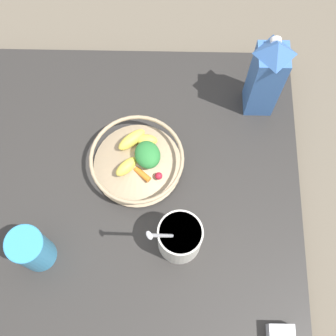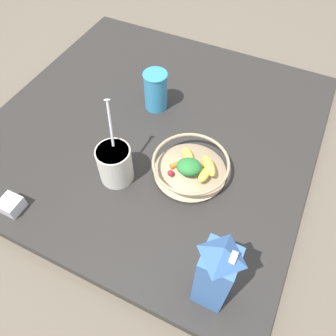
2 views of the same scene
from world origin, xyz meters
TOP-DOWN VIEW (x-y plane):
  - ground_plane at (0.00, 0.00)m, footprint 6.00×6.00m
  - countertop at (0.00, 0.00)m, footprint 1.11×1.11m
  - fruit_bowl at (-0.14, -0.20)m, footprint 0.24×0.24m
  - milk_carton at (-0.46, -0.39)m, footprint 0.07×0.07m
  - yogurt_tub at (-0.25, -0.00)m, footprint 0.13×0.10m
  - drinking_cup at (0.10, 0.04)m, footprint 0.09×0.09m

SIDE VIEW (x-z plane):
  - ground_plane at x=0.00m, z-range 0.00..0.00m
  - countertop at x=0.00m, z-range 0.00..0.04m
  - fruit_bowl at x=-0.14m, z-range 0.04..0.13m
  - yogurt_tub at x=-0.25m, z-range -0.01..0.24m
  - drinking_cup at x=0.10m, z-range 0.05..0.19m
  - milk_carton at x=-0.46m, z-range 0.05..0.33m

